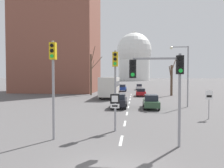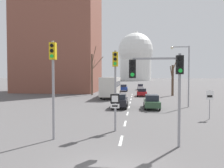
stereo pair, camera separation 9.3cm
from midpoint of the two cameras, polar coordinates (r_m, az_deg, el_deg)
name	(u,v)px [view 1 (the left image)]	position (r m, az deg, el deg)	size (l,w,h in m)	color
lane_stripe_0	(121,140)	(12.79, 2.21, -14.49)	(0.16, 2.00, 0.01)	silver
lane_stripe_1	(125,123)	(17.15, 3.23, -10.22)	(0.16, 2.00, 0.01)	silver
lane_stripe_2	(127,113)	(21.56, 3.82, -7.69)	(0.16, 2.00, 0.01)	silver
lane_stripe_3	(128,107)	(26.01, 4.20, -6.02)	(0.16, 2.00, 0.01)	silver
lane_stripe_4	(129,102)	(30.47, 4.47, -4.84)	(0.16, 2.00, 0.01)	silver
lane_stripe_5	(130,99)	(34.94, 4.67, -3.96)	(0.16, 2.00, 0.01)	silver
lane_stripe_6	(131,97)	(39.41, 4.83, -3.28)	(0.16, 2.00, 0.01)	silver
lane_stripe_7	(131,94)	(43.90, 4.95, -2.73)	(0.16, 2.00, 0.01)	silver
traffic_signal_centre_tall	(115,75)	(14.42, 0.67, 2.32)	(0.36, 0.34, 5.35)	gray
traffic_signal_near_right	(163,76)	(11.53, 12.91, 2.06)	(2.76, 0.34, 4.81)	gray
traffic_signal_near_left	(53,71)	(12.89, -15.34, 3.17)	(0.36, 0.34, 5.65)	gray
route_sign_post	(115,106)	(14.37, 0.57, -5.66)	(0.60, 0.08, 2.52)	gray
speed_limit_sign	(209,99)	(20.30, 23.89, -3.71)	(0.60, 0.08, 2.47)	gray
street_lamp_right	(184,69)	(27.24, 18.23, 3.76)	(2.21, 0.36, 7.21)	gray
sedan_near_left	(151,102)	(25.06, 10.03, -4.54)	(1.74, 4.19, 1.58)	#2D4C33
sedan_near_right	(139,87)	(58.92, 7.06, -0.76)	(1.69, 4.13, 1.57)	#B7B7BC
sedan_mid_centre	(119,101)	(25.16, 1.78, -4.40)	(1.74, 3.93, 1.62)	black
sedan_far_left	(122,88)	(52.90, 2.71, -1.00)	(1.86, 4.53, 1.66)	navy
sedan_far_right	(141,92)	(40.14, 7.47, -2.14)	(1.80, 3.84, 1.43)	maroon
city_bus	(110,85)	(37.75, -0.57, -0.39)	(2.66, 10.80, 3.48)	beige
bare_tree_left_near	(91,73)	(42.53, -5.46, 2.94)	(2.23, 4.84, 9.25)	brown
bare_tree_right_near	(172,79)	(42.46, 15.24, 1.35)	(2.05, 4.15, 7.13)	brown
capitol_dome	(134,57)	(185.38, 5.80, 7.06)	(28.98, 28.98, 40.94)	silver
apartment_block_left	(58,35)	(54.57, -13.88, 12.44)	(18.00, 14.00, 27.13)	brown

